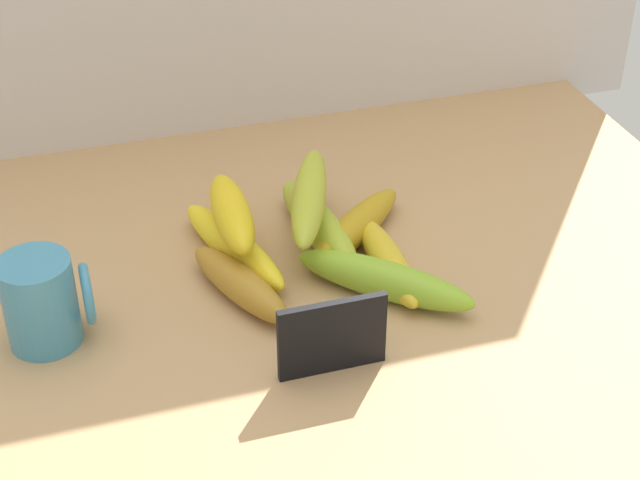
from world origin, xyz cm
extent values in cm
cube|color=tan|center=(0.00, 0.00, 1.50)|extent=(110.00, 76.00, 3.00)
cube|color=black|center=(-0.26, -14.95, 7.20)|extent=(11.00, 0.80, 8.40)
cube|color=olive|center=(-0.26, -14.15, 3.30)|extent=(9.90, 1.20, 0.60)
cylinder|color=teal|center=(-26.86, -1.91, 7.91)|extent=(7.49, 7.49, 9.82)
torus|color=teal|center=(-22.12, -1.91, 7.91)|extent=(1.00, 6.50, 6.50)
ellipsoid|color=gold|center=(10.82, -1.71, 4.83)|extent=(3.91, 17.10, 3.65)
ellipsoid|color=#A0B42E|center=(5.40, 7.23, 5.18)|extent=(6.61, 20.24, 4.35)
ellipsoid|color=yellow|center=(-5.10, 6.19, 5.00)|extent=(10.27, 20.19, 4.00)
ellipsoid|color=#A97824|center=(-6.03, -1.07, 4.98)|extent=(10.00, 16.82, 3.97)
ellipsoid|color=#B88F1B|center=(9.46, 5.72, 4.95)|extent=(16.86, 15.46, 3.90)
ellipsoid|color=#89B62C|center=(9.07, -5.17, 5.16)|extent=(18.13, 17.28, 4.31)
ellipsoid|color=#AAB32E|center=(4.29, 7.27, 9.27)|extent=(10.85, 20.86, 3.83)
ellipsoid|color=yellow|center=(-4.98, 6.69, 9.11)|extent=(4.88, 16.06, 4.23)
camera|label=1|loc=(-23.22, -86.48, 70.22)|focal=56.23mm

